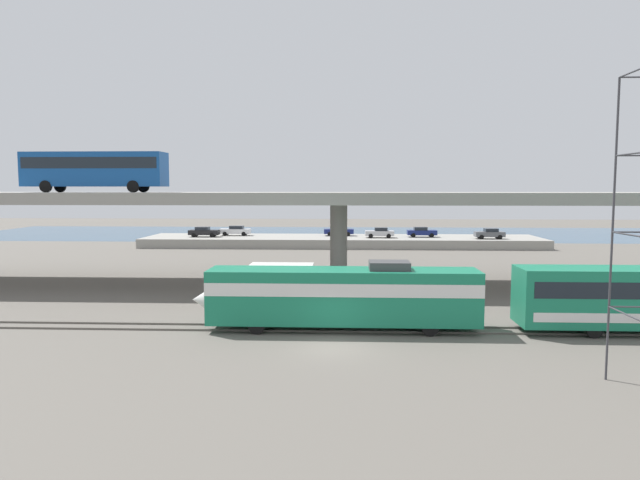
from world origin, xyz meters
The scene contains 15 objects.
ground_plane centered at (0.00, 0.00, 0.00)m, with size 260.00×260.00×0.00m, color #605B54.
rail_strip_near centered at (0.00, 3.28, 0.06)m, with size 110.00×0.12×0.12m, color #59544C.
rail_strip_far centered at (0.00, 4.72, 0.06)m, with size 110.00×0.12×0.12m, color #59544C.
train_locomotive centered at (-0.32, 4.00, 2.19)m, with size 17.27×3.04×4.18m.
highway_overpass centered at (0.00, 20.00, 7.52)m, with size 96.00×11.67×8.18m.
transit_bus_on_overpass centered at (-20.79, 18.13, 10.24)m, with size 12.00×2.68×3.40m.
service_truck_west centered at (-3.13, 10.90, 1.64)m, with size 6.80×2.46×3.04m.
pier_parking_lot centered at (0.00, 55.00, 0.67)m, with size 58.37×11.24×1.34m, color gray.
parked_car_0 centered at (-0.41, 56.80, 2.11)m, with size 4.48×1.82×1.50m.
parked_car_1 centered at (11.82, 55.01, 2.11)m, with size 4.31×1.84×1.50m.
parked_car_2 centered at (5.55, 53.61, 2.11)m, with size 4.17×1.94×1.50m.
parked_car_3 centered at (-16.27, 56.45, 2.11)m, with size 4.66×1.82×1.50m.
parked_car_4 centered at (21.15, 52.41, 2.11)m, with size 4.15×1.84×1.50m.
parked_car_5 centered at (-20.53, 53.87, 2.11)m, with size 4.43×1.86×1.50m.
harbor_water centered at (0.00, 78.00, 0.00)m, with size 140.00×36.00×0.01m, color #2D5170.
Camera 1 is at (0.67, -29.98, 8.51)m, focal length 32.11 mm.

